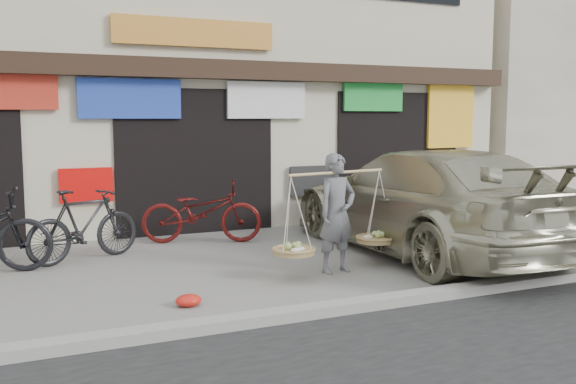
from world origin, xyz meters
name	(u,v)px	position (x,y,z in m)	size (l,w,h in m)	color
ground	(268,273)	(0.00, 0.00, 0.00)	(70.00, 70.00, 0.00)	gray
kerb	(337,308)	(0.00, -2.00, 0.06)	(70.00, 0.25, 0.12)	gray
shophouse_block	(158,60)	(0.00, 6.42, 3.45)	(14.00, 6.32, 7.00)	beige
neighbor_east	(574,85)	(13.50, 7.00, 3.20)	(12.00, 7.00, 6.40)	#B4A894
street_vendor	(337,218)	(0.92, -0.31, 0.77)	(2.02, 0.83, 1.68)	slate
bike_1	(84,225)	(-2.23, 1.90, 0.55)	(0.52, 1.84, 1.11)	black
bike_2	(202,212)	(-0.19, 2.54, 0.54)	(0.72, 2.07, 1.09)	#4F0F0D
suv	(424,201)	(2.84, 0.29, 0.84)	(2.48, 5.84, 1.68)	#AFAB8D
red_bag	(188,300)	(-1.44, -1.07, 0.07)	(0.31, 0.25, 0.14)	red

